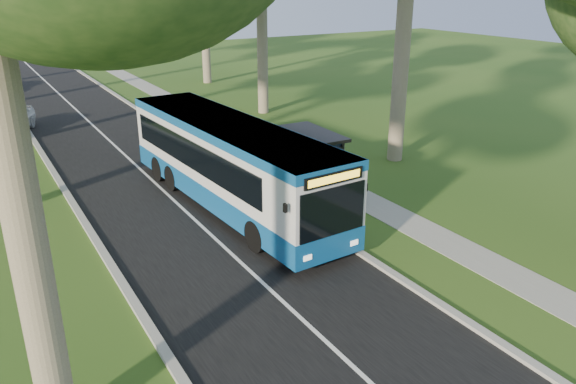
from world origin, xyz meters
name	(u,v)px	position (x,y,z in m)	size (l,w,h in m)	color
ground	(340,242)	(0.00, 0.00, 0.00)	(120.00, 120.00, 0.00)	#2E5219
road	(145,174)	(-3.50, 10.00, 0.01)	(7.00, 100.00, 0.02)	black
kerb_east	(217,161)	(0.00, 10.00, 0.06)	(0.25, 100.00, 0.12)	#9E9B93
kerb_west	(63,187)	(-7.00, 10.00, 0.06)	(0.25, 100.00, 0.12)	#9E9B93
centre_line	(145,174)	(-3.50, 10.00, 0.02)	(0.12, 100.00, 0.01)	white
footpath	(272,152)	(3.00, 10.00, 0.01)	(1.50, 100.00, 0.02)	gray
bus	(230,164)	(-1.78, 4.63, 1.70)	(3.31, 12.48, 3.27)	silver
bus_stop_sign	(363,208)	(0.30, -0.73, 1.42)	(0.14, 0.31, 2.24)	gray
bus_shelter	(319,154)	(1.39, 3.44, 1.90)	(1.77, 3.17, 2.68)	black
litter_bin	(336,198)	(1.52, 2.41, 0.43)	(0.48, 0.48, 0.84)	black
car_white	(8,120)	(-7.92, 20.57, 0.80)	(1.89, 4.70, 1.60)	silver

